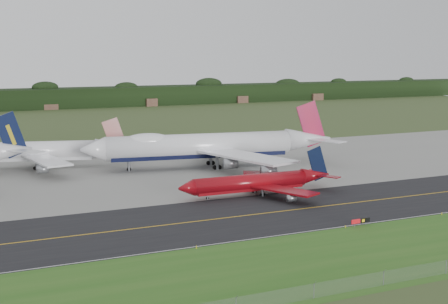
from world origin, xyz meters
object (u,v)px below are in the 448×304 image
jet_ba_747 (208,146)px  jet_star_tail (37,152)px  jet_red_737 (258,182)px  taxiway_sign (361,221)px

jet_ba_747 → jet_star_tail: 50.86m
jet_star_tail → jet_ba_747: bearing=-23.4°
jet_red_737 → jet_star_tail: jet_star_tail is taller
jet_star_tail → jet_red_737: bearing=-53.1°
jet_red_737 → taxiway_sign: (5.68, -32.97, -1.96)m
jet_red_737 → taxiway_sign: jet_red_737 is taller
jet_ba_747 → taxiway_sign: bearing=-87.8°
jet_ba_747 → jet_star_tail: bearing=156.6°
jet_red_737 → jet_ba_747: bearing=85.5°
jet_ba_747 → jet_red_737: (-2.99, -37.90, -3.55)m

